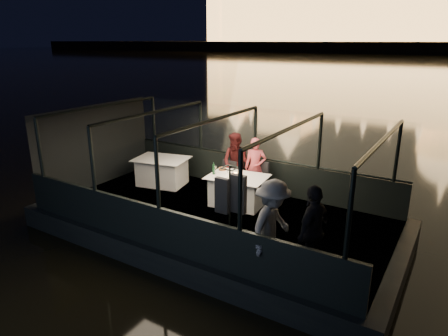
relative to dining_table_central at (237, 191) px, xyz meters
The scene contains 28 objects.
river_water 79.25m from the dining_table_central, 90.13° to the left, with size 500.00×500.00×0.00m, color black.
boat_hull 1.17m from the dining_table_central, 103.38° to the right, with size 8.60×4.40×1.00m, color black.
boat_deck 0.87m from the dining_table_central, 103.38° to the right, with size 8.00×4.00×0.04m, color black.
gunwale_port 1.26m from the dining_table_central, 98.15° to the left, with size 8.00×0.08×0.90m, color black.
gunwale_starboard 2.76m from the dining_table_central, 93.72° to the right, with size 8.00×0.08×0.90m, color black.
cabin_glass_port 1.75m from the dining_table_central, 98.15° to the left, with size 8.00×0.02×1.40m, color #99B2B2, non-canonical shape.
cabin_glass_starboard 3.01m from the dining_table_central, 93.72° to the right, with size 8.00×0.02×1.40m, color #99B2B2, non-canonical shape.
cabin_roof_glass 2.06m from the dining_table_central, 103.38° to the right, with size 8.00×4.00×0.02m, color #99B2B2, non-canonical shape.
end_wall_fore 4.31m from the dining_table_central, 169.80° to the right, with size 0.02×4.00×2.30m, color black, non-canonical shape.
end_wall_aft 3.97m from the dining_table_central, 11.13° to the right, with size 0.02×4.00×2.30m, color black, non-canonical shape.
canopy_ribs 1.09m from the dining_table_central, 103.38° to the right, with size 8.00×4.00×2.30m, color black, non-canonical shape.
dining_table_central is the anchor object (origin of this frame).
dining_table_aft 2.61m from the dining_table_central, behind, with size 1.48×1.07×0.79m, color silver.
chair_port_left 0.77m from the dining_table_central, 143.87° to the left, with size 0.42×0.42×0.90m, color black.
chair_port_right 0.75m from the dining_table_central, 71.13° to the left, with size 0.44×0.44×0.95m, color black.
coat_stand 2.43m from the dining_table_central, 63.81° to the right, with size 0.50×0.40×1.79m, color black, non-canonical shape.
person_woman_coral 0.92m from the dining_table_central, 85.85° to the left, with size 0.57×0.38×1.57m, color #CE4A52.
person_man_maroon 0.98m from the dining_table_central, 122.38° to the left, with size 0.79×0.62×1.66m, color #3E1112.
passenger_stripe 3.09m from the dining_table_central, 48.67° to the right, with size 1.12×0.63×1.74m, color white.
passenger_dark 3.33m from the dining_table_central, 36.61° to the right, with size 0.98×0.41×1.67m, color black.
wine_bottle 0.82m from the dining_table_central, 164.58° to the right, with size 0.07×0.07×0.31m, color #163C21.
bread_basket 0.73m from the dining_table_central, 160.97° to the left, with size 0.20×0.20×0.08m, color brown.
amber_candle 0.43m from the dining_table_central, behind, with size 0.06×0.06×0.08m, color #FE943F.
plate_near 0.44m from the dining_table_central, 20.98° to the right, with size 0.25×0.25×0.02m, color white.
plate_far 0.66m from the dining_table_central, 168.00° to the left, with size 0.26×0.26×0.02m, color white.
wine_glass_white 0.77m from the dining_table_central, behind, with size 0.06×0.06×0.18m, color silver, non-canonical shape.
wine_glass_red 0.50m from the dining_table_central, 96.23° to the left, with size 0.06×0.06×0.19m, color white, non-canonical shape.
wine_glass_empty 0.54m from the dining_table_central, 128.15° to the right, with size 0.06×0.06×0.19m, color white, non-canonical shape.
Camera 1 is at (4.82, -7.40, 4.49)m, focal length 32.00 mm.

